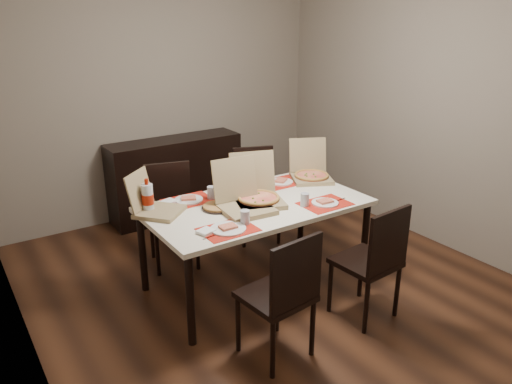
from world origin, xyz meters
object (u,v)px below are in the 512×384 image
at_px(dip_bowl, 255,191).
at_px(chair_far_left, 171,210).
at_px(dining_table, 256,211).
at_px(soda_bottle, 148,198).
at_px(chair_far_right, 256,189).
at_px(chair_near_right, 374,258).
at_px(pizza_box_center, 257,196).
at_px(chair_near_left, 283,293).
at_px(sideboard, 176,178).

bearing_deg(dip_bowl, chair_far_left, 132.87).
xyz_separation_m(dining_table, soda_bottle, (-0.81, 0.31, 0.18)).
bearing_deg(chair_far_right, chair_far_left, -178.08).
relative_size(chair_near_right, dip_bowl, 7.24).
xyz_separation_m(chair_near_right, chair_far_left, (-0.85, 1.71, 0.00)).
bearing_deg(soda_bottle, chair_far_left, 50.93).
relative_size(dining_table, pizza_box_center, 3.45).
height_order(dining_table, chair_near_left, chair_near_left).
bearing_deg(dip_bowl, chair_far_right, 55.94).
height_order(sideboard, chair_far_right, chair_far_right).
distance_m(dining_table, chair_far_left, 0.92).
relative_size(chair_near_right, chair_far_right, 1.00).
xyz_separation_m(chair_far_right, pizza_box_center, (-0.53, -0.82, 0.30)).
height_order(chair_near_left, dip_bowl, chair_near_left).
height_order(chair_far_right, pizza_box_center, pizza_box_center).
relative_size(sideboard, chair_near_right, 1.61).
height_order(dining_table, chair_far_left, chair_far_left).
xyz_separation_m(chair_near_left, chair_far_right, (0.95, 1.75, 0.00)).
bearing_deg(dip_bowl, pizza_box_center, -118.37).
xyz_separation_m(sideboard, chair_near_right, (0.34, -2.71, 0.06)).
distance_m(chair_near_right, soda_bottle, 1.78).
height_order(sideboard, chair_far_left, chair_far_left).
bearing_deg(chair_near_right, pizza_box_center, 114.74).
relative_size(chair_near_left, chair_far_left, 1.00).
bearing_deg(dining_table, soda_bottle, 159.07).
xyz_separation_m(sideboard, dining_table, (-0.11, -1.81, 0.23)).
height_order(sideboard, dining_table, sideboard).
bearing_deg(dip_bowl, chair_near_left, -115.13).
xyz_separation_m(dining_table, chair_far_right, (0.55, 0.83, -0.17)).
distance_m(sideboard, chair_near_right, 2.74).
distance_m(sideboard, chair_far_right, 1.07).
bearing_deg(chair_far_left, dip_bowl, -47.13).
distance_m(pizza_box_center, soda_bottle, 0.88).
bearing_deg(chair_far_right, dining_table, -123.42).
xyz_separation_m(sideboard, chair_far_left, (-0.51, -1.00, 0.06)).
relative_size(sideboard, chair_far_left, 1.61).
bearing_deg(dip_bowl, sideboard, 90.98).
distance_m(chair_far_right, soda_bottle, 1.50).
bearing_deg(sideboard, soda_bottle, -121.42).
bearing_deg(dip_bowl, chair_near_right, -74.53).
distance_m(chair_near_left, soda_bottle, 1.34).
bearing_deg(chair_far_right, chair_near_right, -93.40).
height_order(chair_far_left, dip_bowl, chair_far_left).
height_order(pizza_box_center, soda_bottle, pizza_box_center).
relative_size(dining_table, dip_bowl, 14.01).
height_order(chair_near_left, chair_near_right, same).
bearing_deg(chair_far_right, pizza_box_center, -122.69).
xyz_separation_m(chair_near_left, dip_bowl, (0.53, 1.14, 0.25)).
bearing_deg(dip_bowl, soda_bottle, 174.59).
bearing_deg(chair_near_left, dining_table, 66.53).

